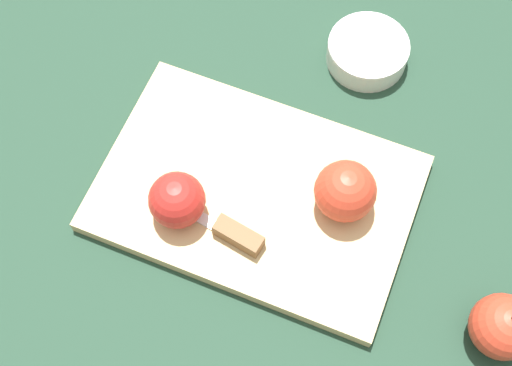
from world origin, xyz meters
name	(u,v)px	position (x,y,z in m)	size (l,w,h in m)	color
ground_plane	(256,196)	(0.00, 0.00, 0.00)	(4.00, 4.00, 0.00)	#1E3828
cutting_board	(256,193)	(0.00, 0.00, 0.01)	(0.40, 0.29, 0.02)	tan
apple_half_left	(345,191)	(-0.11, -0.01, 0.06)	(0.08, 0.08, 0.08)	red
apple_half_right	(177,200)	(0.08, 0.06, 0.05)	(0.07, 0.07, 0.07)	red
knife	(231,232)	(0.01, 0.07, 0.03)	(0.14, 0.05, 0.02)	silver
apple_whole	(503,327)	(-0.32, 0.08, 0.04)	(0.08, 0.08, 0.09)	red
bowl	(368,51)	(-0.08, -0.25, 0.02)	(0.11, 0.11, 0.04)	silver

